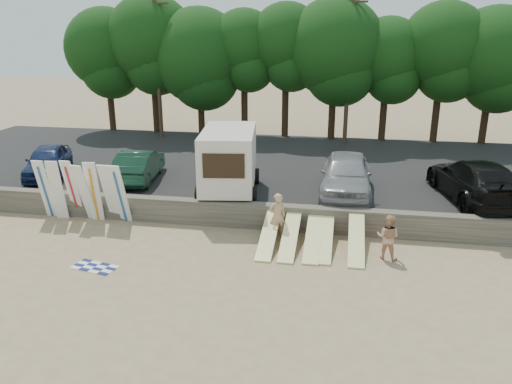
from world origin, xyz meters
The scene contains 27 objects.
ground centered at (0.00, 0.00, 0.00)m, with size 120.00×120.00×0.00m, color tan.
seawall centered at (0.00, 3.00, 0.50)m, with size 44.00×0.50×1.00m, color #6B6356.
parking_lot centered at (0.00, 10.50, 0.35)m, with size 44.00×14.50×0.70m, color #282828.
treeline centered at (-0.42, 17.56, 6.32)m, with size 33.82×6.46×9.08m.
utility_poles centered at (2.00, 16.00, 5.43)m, with size 25.80×0.26×9.00m.
box_trailer centered at (-2.83, 5.04, 2.25)m, with size 2.96×4.60×2.76m.
car_0 centered at (-12.04, 6.07, 1.44)m, with size 1.74×4.33×1.47m, color #15244A.
car_1 centered at (-7.42, 6.16, 1.43)m, with size 1.54×4.42×1.46m, color #133623.
car_2 centered at (2.15, 5.71, 1.59)m, with size 2.10×5.22×1.78m, color gray.
car_3 centered at (7.40, 5.87, 1.56)m, with size 2.42×5.95×1.73m, color black.
surfboard_upright_0 centered at (-9.95, 2.47, 1.27)m, with size 0.50×0.06×2.60m, color white.
surfboard_upright_1 centered at (-9.35, 2.37, 1.28)m, with size 0.50×0.06×2.60m, color white.
surfboard_upright_2 centered at (-8.82, 2.63, 1.27)m, with size 0.50×0.06×2.60m, color white.
surfboard_upright_3 centered at (-8.13, 2.35, 1.25)m, with size 0.50×0.06×2.60m, color white.
surfboard_upright_4 centered at (-7.80, 2.45, 1.28)m, with size 0.50×0.06×2.60m, color white.
surfboard_upright_5 centered at (-7.13, 2.50, 1.25)m, with size 0.50×0.06×2.60m, color white.
surfboard_upright_6 centered at (-6.66, 2.43, 1.26)m, with size 0.50×0.06×2.60m, color white.
surfboard_low_0 centered at (-0.51, 1.37, 0.43)m, with size 0.56×3.00×0.07m, color #F4EF9A.
surfboard_low_1 centered at (0.26, 1.39, 0.42)m, with size 0.56×3.00×0.07m, color #F4EF9A.
surfboard_low_2 centered at (1.09, 1.44, 0.40)m, with size 0.56×3.00×0.07m, color #F4EF9A.
surfboard_low_3 centered at (1.50, 1.51, 0.41)m, with size 0.56×3.00×0.07m, color #F4EF9A.
surfboard_low_4 centered at (2.60, 1.42, 0.48)m, with size 0.56×3.00×0.07m, color #F4EF9A.
beachgoer_a centered at (-0.30, 2.04, 0.89)m, with size 0.65×0.43×1.78m, color tan.
beachgoer_b centered at (3.62, 1.00, 0.79)m, with size 0.77×0.60×1.59m, color tan.
cooler centered at (-0.67, 2.35, 0.16)m, with size 0.38×0.30×0.32m, color #279053.
gear_bag centered at (2.67, 2.16, 0.11)m, with size 0.30×0.25×0.22m, color #E64A1B.
beach_towel centered at (-5.90, -1.39, 0.01)m, with size 1.50×1.50×0.00m, color white.
Camera 1 is at (1.99, -15.09, 7.48)m, focal length 35.00 mm.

